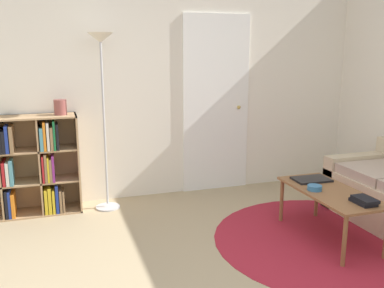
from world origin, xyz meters
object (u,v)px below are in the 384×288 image
bookshelf (16,168)px  vase_on_shelf (60,107)px  coffee_table (330,196)px  bowl (315,188)px  floor_lamp (102,69)px  laptop (311,179)px

bookshelf → vase_on_shelf: vase_on_shelf is taller
coffee_table → bowl: (-0.13, 0.06, 0.07)m
floor_lamp → vase_on_shelf: 0.58m
floor_lamp → coffee_table: size_ratio=1.76×
floor_lamp → laptop: (1.82, -1.09, -1.03)m
bowl → bookshelf: bearing=150.9°
floor_lamp → bowl: (1.68, -1.35, -1.02)m
bookshelf → vase_on_shelf: 0.77m
bookshelf → vase_on_shelf: size_ratio=7.41×
bowl → vase_on_shelf: size_ratio=0.83×
bookshelf → laptop: bookshelf is taller
bowl → vase_on_shelf: vase_on_shelf is taller
bookshelf → floor_lamp: floor_lamp is taller
laptop → floor_lamp: bearing=149.2°
vase_on_shelf → bowl: bearing=-34.3°
bookshelf → coffee_table: 3.10m
floor_lamp → coffee_table: bearing=-37.8°
floor_lamp → vase_on_shelf: bearing=168.5°
bowl → coffee_table: bearing=-23.7°
laptop → coffee_table: bearing=-92.2°
laptop → bowl: 0.30m
floor_lamp → bowl: floor_lamp is taller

